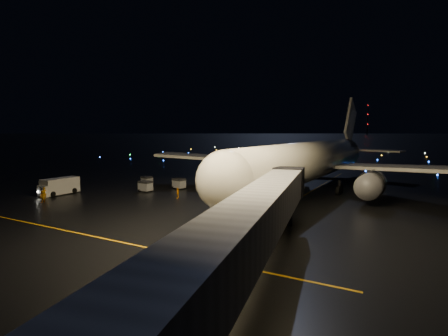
{
  "coord_description": "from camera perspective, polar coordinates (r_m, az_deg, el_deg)",
  "views": [
    {
      "loc": [
        27.49,
        -33.73,
        10.72
      ],
      "look_at": [
        2.49,
        12.0,
        5.0
      ],
      "focal_mm": 28.0,
      "sensor_mm": 36.0,
      "label": 1
    }
  ],
  "objects": [
    {
      "name": "ground",
      "position": [
        335.03,
        24.01,
        3.89
      ],
      "size": [
        2000.0,
        2000.0,
        0.0
      ],
      "primitive_type": "plane",
      "color": "black",
      "rests_on": "ground"
    },
    {
      "name": "lane_centre",
      "position": [
        52.24,
        10.85,
        -5.68
      ],
      "size": [
        0.25,
        80.0,
        0.02
      ],
      "primitive_type": "cube",
      "color": "orange",
      "rests_on": "ground"
    },
    {
      "name": "lane_cross",
      "position": [
        41.63,
        -24.63,
        -9.23
      ],
      "size": [
        60.0,
        0.25,
        0.02
      ],
      "primitive_type": "cube",
      "color": "orange",
      "rests_on": "ground"
    },
    {
      "name": "airliner",
      "position": [
        63.37,
        14.97,
        4.57
      ],
      "size": [
        67.39,
        64.37,
        18.17
      ],
      "primitive_type": null,
      "rotation": [
        0.0,
        0.0,
        -0.06
      ],
      "color": "silver",
      "rests_on": "ground"
    },
    {
      "name": "pushback_tug",
      "position": [
        36.03,
        -1.11,
        -9.29
      ],
      "size": [
        4.59,
        2.6,
        2.12
      ],
      "primitive_type": "cube",
      "rotation": [
        0.0,
        0.0,
        -0.06
      ],
      "color": "silver",
      "rests_on": "ground"
    },
    {
      "name": "belt_loader",
      "position": [
        47.67,
        0.75,
        -4.56
      ],
      "size": [
        7.49,
        2.83,
        3.55
      ],
      "primitive_type": null,
      "rotation": [
        0.0,
        0.0,
        -0.12
      ],
      "color": "silver",
      "rests_on": "ground"
    },
    {
      "name": "service_truck",
      "position": [
        64.34,
        -25.16,
        -2.68
      ],
      "size": [
        2.53,
        7.55,
        2.77
      ],
      "primitive_type": "cube",
      "rotation": [
        0.0,
        0.0,
        -0.02
      ],
      "color": "silver",
      "rests_on": "ground"
    },
    {
      "name": "crew_a",
      "position": [
        61.45,
        -27.28,
        -3.64
      ],
      "size": [
        0.78,
        0.74,
        1.79
      ],
      "primitive_type": "imported",
      "rotation": [
        0.0,
        0.0,
        0.68
      ],
      "color": "orange",
      "rests_on": "ground"
    },
    {
      "name": "crew_b",
      "position": [
        58.06,
        -27.48,
        -4.18
      ],
      "size": [
        1.05,
        0.91,
        1.82
      ],
      "primitive_type": "imported",
      "rotation": [
        0.0,
        0.0,
        0.29
      ],
      "color": "orange",
      "rests_on": "ground"
    },
    {
      "name": "crew_c",
      "position": [
        55.4,
        -7.55,
        -4.07
      ],
      "size": [
        0.75,
        1.06,
        1.67
      ],
      "primitive_type": "imported",
      "rotation": [
        0.0,
        0.0,
        -1.18
      ],
      "color": "orange",
      "rests_on": "ground"
    },
    {
      "name": "safety_cone_0",
      "position": [
        55.37,
        2.42,
        -4.63
      ],
      "size": [
        0.61,
        0.61,
        0.52
      ],
      "primitive_type": "cone",
      "rotation": [
        0.0,
        0.0,
        -0.41
      ],
      "color": "#E53D09",
      "rests_on": "ground"
    },
    {
      "name": "safety_cone_1",
      "position": [
        65.19,
        7.25,
        -3.0
      ],
      "size": [
        0.55,
        0.55,
        0.56
      ],
      "primitive_type": "cone",
      "rotation": [
        0.0,
        0.0,
        0.14
      ],
      "color": "#E53D09",
      "rests_on": "ground"
    },
    {
      "name": "safety_cone_2",
      "position": [
        64.11,
        -1.11,
        -3.12
      ],
      "size": [
        0.61,
        0.61,
        0.54
      ],
      "primitive_type": "cone",
      "rotation": [
        0.0,
        0.0,
        0.34
      ],
      "color": "#E53D09",
      "rests_on": "ground"
    },
    {
      "name": "safety_cone_3",
      "position": [
        77.22,
        -4.17,
        -1.56
      ],
      "size": [
        0.51,
        0.51,
        0.45
      ],
      "primitive_type": "cone",
      "rotation": [
        0.0,
        0.0,
        0.35
      ],
      "color": "#E53D09",
      "rests_on": "ground"
    },
    {
      "name": "radio_mast",
      "position": [
        778.95,
        22.4,
        7.36
      ],
      "size": [
        1.8,
        1.8,
        64.0
      ],
      "primitive_type": "cylinder",
      "color": "black",
      "rests_on": "ground"
    },
    {
      "name": "taxiway_lights",
      "position": [
        142.79,
        17.5,
        1.74
      ],
      "size": [
        164.0,
        92.0,
        0.36
      ],
      "primitive_type": null,
      "color": "black",
      "rests_on": "ground"
    },
    {
      "name": "baggage_cart_0",
      "position": [
        64.24,
        -7.37,
        -2.55
      ],
      "size": [
        2.48,
        1.97,
        1.87
      ],
      "primitive_type": "cube",
      "rotation": [
        0.0,
        0.0,
        -0.22
      ],
      "color": "gray",
      "rests_on": "ground"
    },
    {
      "name": "baggage_cart_1",
      "position": [
        62.28,
        -12.71,
        -2.94
      ],
      "size": [
        2.29,
        1.69,
        1.86
      ],
      "primitive_type": "cube",
      "rotation": [
        0.0,
        0.0,
        -0.07
      ],
      "color": "gray",
      "rests_on": "ground"
    },
    {
      "name": "baggage_cart_2",
      "position": [
        69.17,
        -12.48,
        -2.07
      ],
      "size": [
        2.36,
        1.92,
        1.75
      ],
      "primitive_type": "cube",
      "rotation": [
        0.0,
        0.0,
        -0.26
      ],
      "color": "gray",
      "rests_on": "ground"
    }
  ]
}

